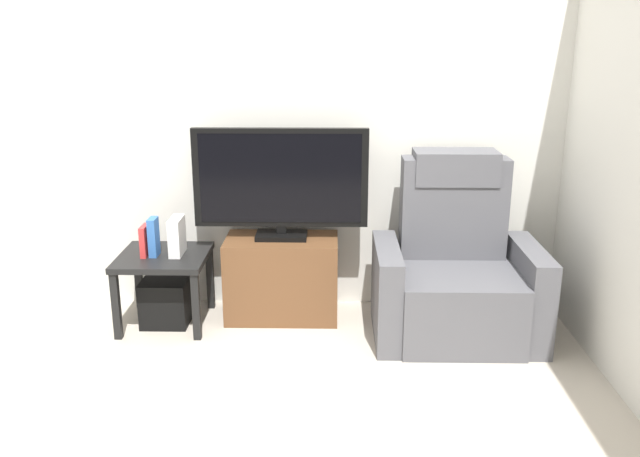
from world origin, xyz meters
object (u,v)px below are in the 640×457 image
object	(u,v)px
television	(281,181)
tv_stand	(282,277)
book_leftmost	(145,241)
game_console	(177,236)
recliner_armchair	(456,273)
side_table	(164,265)
subwoofer_box	(166,301)
book_middle	(154,237)

from	to	relation	value
television	tv_stand	bearing A→B (deg)	-90.00
television	book_leftmost	xyz separation A→B (m)	(-0.82, -0.16, -0.34)
tv_stand	game_console	world-z (taller)	game_console
book_leftmost	tv_stand	bearing A→B (deg)	9.41
television	recliner_armchair	size ratio (longest dim) A/B	1.00
side_table	television	bearing A→B (deg)	10.60
tv_stand	television	world-z (taller)	television
side_table	game_console	distance (m)	0.21
tv_stand	subwoofer_box	world-z (taller)	tv_stand
tv_stand	book_leftmost	world-z (taller)	book_leftmost
television	book_middle	world-z (taller)	television
game_console	book_leftmost	bearing A→B (deg)	-171.03
side_table	subwoofer_box	xyz separation A→B (m)	(0.00, 0.00, -0.24)
television	subwoofer_box	world-z (taller)	television
book_middle	game_console	xyz separation A→B (m)	(0.14, 0.03, -0.00)
subwoofer_box	book_leftmost	size ratio (longest dim) A/B	1.52
recliner_armchair	book_middle	xyz separation A→B (m)	(-1.83, 0.06, 0.20)
recliner_armchair	book_middle	bearing A→B (deg)	174.89
book_leftmost	game_console	size ratio (longest dim) A/B	0.82
tv_stand	recliner_armchair	size ratio (longest dim) A/B	0.65
recliner_armchair	game_console	bearing A→B (deg)	173.72
book_middle	television	bearing A→B (deg)	11.43
book_leftmost	game_console	xyz separation A→B (m)	(0.19, 0.03, 0.02)
tv_stand	recliner_armchair	world-z (taller)	recliner_armchair
book_middle	tv_stand	bearing A→B (deg)	10.07
tv_stand	television	xyz separation A→B (m)	(0.00, 0.02, 0.63)
television	game_console	world-z (taller)	television
television	side_table	distance (m)	0.89
side_table	book_middle	xyz separation A→B (m)	(-0.05, -0.02, 0.19)
side_table	book_middle	world-z (taller)	book_middle
tv_stand	recliner_armchair	bearing A→B (deg)	-10.63
subwoofer_box	book_middle	xyz separation A→B (m)	(-0.05, -0.02, 0.43)
recliner_armchair	book_leftmost	bearing A→B (deg)	174.95
game_console	book_middle	bearing A→B (deg)	-167.48
side_table	book_leftmost	xyz separation A→B (m)	(-0.10, -0.02, 0.17)
book_leftmost	game_console	distance (m)	0.19
recliner_armchair	book_leftmost	distance (m)	1.90
tv_stand	book_leftmost	xyz separation A→B (m)	(-0.82, -0.14, 0.29)
side_table	book_middle	size ratio (longest dim) A/B	2.28
subwoofer_box	book_leftmost	xyz separation A→B (m)	(-0.10, -0.02, 0.40)
tv_stand	book_middle	world-z (taller)	book_middle
tv_stand	side_table	size ratio (longest dim) A/B	1.31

